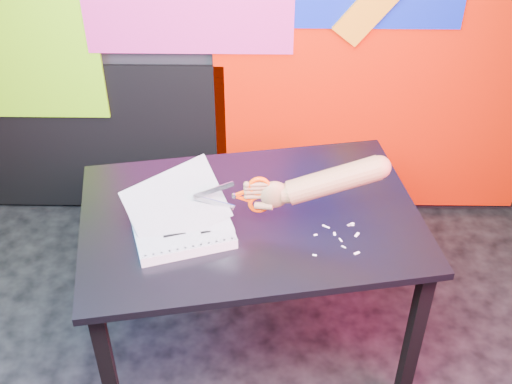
{
  "coord_description": "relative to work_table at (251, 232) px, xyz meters",
  "views": [
    {
      "loc": [
        0.1,
        -1.3,
        2.25
      ],
      "look_at": [
        0.07,
        0.5,
        0.87
      ],
      "focal_mm": 45.0,
      "sensor_mm": 36.0,
      "label": 1
    }
  ],
  "objects": [
    {
      "name": "room",
      "position": [
        -0.05,
        -0.52,
        0.69
      ],
      "size": [
        3.01,
        3.01,
        2.71
      ],
      "color": "black",
      "rests_on": "ground"
    },
    {
      "name": "backdrop",
      "position": [
        0.01,
        0.95,
        0.29
      ],
      "size": [
        2.88,
        0.05,
        2.08
      ],
      "color": "#F71B03",
      "rests_on": "ground"
    },
    {
      "name": "work_table",
      "position": [
        0.0,
        0.0,
        0.0
      ],
      "size": [
        1.36,
        1.03,
        0.75
      ],
      "rotation": [
        0.0,
        0.0,
        0.18
      ],
      "color": "black",
      "rests_on": "ground"
    },
    {
      "name": "printout_stack",
      "position": [
        -0.24,
        -0.12,
        0.11
      ],
      "size": [
        0.41,
        0.34,
        0.26
      ],
      "rotation": [
        0.0,
        0.0,
        0.31
      ],
      "color": "white",
      "rests_on": "work_table"
    },
    {
      "name": "scissors",
      "position": [
        0.01,
        -0.07,
        0.23
      ],
      "size": [
        0.27,
        0.03,
        0.15
      ],
      "rotation": [
        0.0,
        0.0,
        0.06
      ],
      "color": "#B8B8B8",
      "rests_on": "printout_stack"
    },
    {
      "name": "hand_forearm",
      "position": [
        0.25,
        -0.05,
        0.28
      ],
      "size": [
        0.49,
        0.11,
        0.2
      ],
      "rotation": [
        0.0,
        0.0,
        0.06
      ],
      "color": "#916247",
      "rests_on": "work_table"
    },
    {
      "name": "paper_clippings",
      "position": [
        0.33,
        -0.11,
        0.09
      ],
      "size": [
        0.17,
        0.18,
        0.0
      ],
      "color": "white",
      "rests_on": "work_table"
    }
  ]
}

